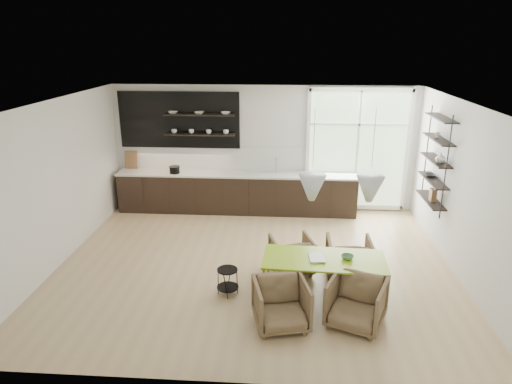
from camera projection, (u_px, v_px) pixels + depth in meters
name	position (u px, v px, depth m)	size (l,w,h in m)	color
room	(288.00, 171.00, 8.79)	(7.02, 6.01, 2.91)	tan
kitchen_run	(233.00, 187.00, 10.65)	(5.54, 0.69, 2.75)	black
right_shelving	(436.00, 163.00, 8.62)	(0.26, 1.22, 1.90)	black
dining_table	(324.00, 261.00, 7.00)	(1.91, 0.93, 0.68)	#8AB615
armchair_back_left	(291.00, 254.00, 7.93)	(0.68, 0.70, 0.64)	brown
armchair_back_right	(349.00, 258.00, 7.74)	(0.74, 0.76, 0.69)	brown
armchair_front_left	(281.00, 304.00, 6.40)	(0.73, 0.75, 0.68)	brown
armchair_front_right	(356.00, 302.00, 6.43)	(0.75, 0.77, 0.70)	brown
wire_stool	(228.00, 278.00, 7.22)	(0.35, 0.35, 0.44)	black
table_book	(309.00, 258.00, 6.97)	(0.24, 0.32, 0.03)	white
table_bowl	(347.00, 257.00, 6.97)	(0.19, 0.19, 0.06)	#4B7F4E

